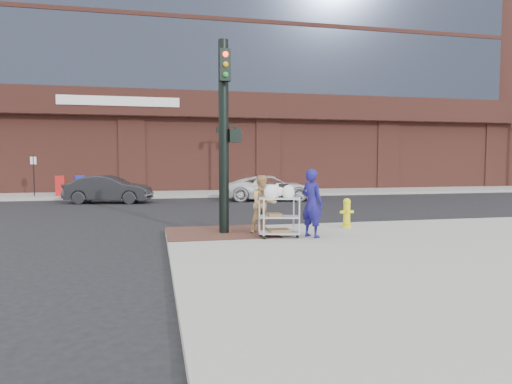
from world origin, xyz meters
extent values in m
plane|color=black|center=(0.00, 0.00, 0.00)|extent=(220.00, 220.00, 0.00)
cube|color=#98958F|center=(12.50, 32.00, 0.07)|extent=(65.00, 36.00, 0.15)
cube|color=#4A2B23|center=(-0.60, 0.90, 0.16)|extent=(2.80, 2.40, 0.01)
cube|color=brown|center=(5.00, 31.00, 14.15)|extent=(42.00, 26.00, 28.00)
cube|color=slate|center=(40.00, 38.00, 9.00)|extent=(14.00, 20.00, 18.00)
cylinder|color=black|center=(2.00, 16.00, 2.15)|extent=(0.16, 0.16, 4.00)
cube|color=black|center=(2.00, 16.00, 4.05)|extent=(1.20, 0.06, 0.06)
cube|color=black|center=(1.45, 16.00, 3.85)|extent=(0.22, 0.22, 0.35)
cube|color=black|center=(2.55, 16.00, 3.85)|extent=(0.22, 0.22, 0.35)
cylinder|color=black|center=(-8.50, 15.00, 1.25)|extent=(0.05, 0.05, 2.20)
cylinder|color=black|center=(-0.50, 0.80, 2.65)|extent=(0.26, 0.26, 5.00)
cube|color=black|center=(-0.20, 0.80, 2.70)|extent=(0.32, 0.28, 0.34)
cube|color=#FF260C|center=(-0.04, 0.80, 2.70)|extent=(0.02, 0.18, 0.22)
cube|color=black|center=(-0.50, 0.52, 4.45)|extent=(0.28, 0.18, 0.80)
imported|color=navy|center=(1.53, -0.33, 1.00)|extent=(0.67, 0.74, 1.70)
imported|color=tan|center=(0.51, 0.59, 0.91)|extent=(0.83, 0.69, 1.52)
imported|color=black|center=(-4.44, 11.89, 0.66)|extent=(4.23, 2.19, 1.33)
imported|color=silver|center=(3.56, 11.60, 0.64)|extent=(4.84, 2.77, 1.27)
cube|color=#B5B5BB|center=(0.73, -0.18, 1.12)|extent=(1.06, 0.75, 0.03)
cube|color=#B5B5BB|center=(0.73, -0.18, 0.66)|extent=(1.06, 0.75, 0.03)
cube|color=#B5B5BB|center=(0.73, -0.18, 0.27)|extent=(1.06, 0.75, 0.03)
cube|color=black|center=(0.84, -0.13, 1.29)|extent=(0.24, 0.15, 0.34)
cube|color=brown|center=(0.60, -0.18, 0.72)|extent=(0.32, 0.36, 0.09)
cube|color=brown|center=(0.73, -0.18, 0.32)|extent=(0.49, 0.39, 0.07)
cylinder|color=yellow|center=(3.06, 1.00, 0.19)|extent=(0.28, 0.28, 0.08)
cylinder|color=yellow|center=(3.06, 1.00, 0.54)|extent=(0.20, 0.20, 0.61)
sphere|color=yellow|center=(3.06, 1.00, 0.88)|extent=(0.22, 0.22, 0.22)
cylinder|color=yellow|center=(3.06, 1.00, 0.59)|extent=(0.39, 0.09, 0.09)
cube|color=red|center=(-7.19, 14.92, 0.69)|extent=(0.48, 0.44, 1.09)
cube|color=yellow|center=(-5.62, 15.22, 0.61)|extent=(0.41, 0.38, 0.92)
cube|color=#171F9A|center=(-6.24, 15.10, 0.70)|extent=(0.55, 0.52, 1.10)
camera|label=1|loc=(-2.27, -11.02, 2.07)|focal=32.00mm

